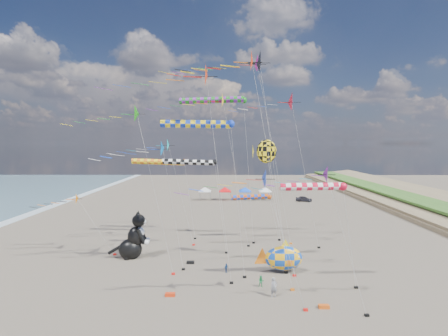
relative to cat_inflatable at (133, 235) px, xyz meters
The scene contains 30 objects.
ground 20.38m from the cat_inflatable, 52.36° to the right, with size 260.00×260.00×0.00m, color brown.
delta_kite_0 27.65m from the cat_inflatable, 20.94° to the left, with size 15.13×2.73×26.53m.
delta_kite_1 25.36m from the cat_inflatable, ahead, with size 13.58×2.74×24.83m.
delta_kite_2 15.22m from the cat_inflatable, 71.84° to the right, with size 10.55×2.03×18.36m.
delta_kite_3 20.74m from the cat_inflatable, 43.99° to the right, with size 12.53×2.36×21.74m.
delta_kite_4 11.44m from the cat_inflatable, 55.57° to the right, with size 10.20×1.89×14.52m.
delta_kite_5 25.89m from the cat_inflatable, 11.82° to the left, with size 11.97×2.73×20.96m.
delta_kite_6 24.18m from the cat_inflatable, 36.89° to the right, with size 11.49×2.10×22.56m.
delta_kite_7 8.59m from the cat_inflatable, behind, with size 9.69×1.51×7.78m.
delta_kite_8 12.36m from the cat_inflatable, 57.04° to the left, with size 10.00×1.89×14.87m.
delta_kite_9 25.06m from the cat_inflatable, 38.05° to the right, with size 9.00×1.61×12.45m.
delta_kite_10 19.76m from the cat_inflatable, 27.24° to the left, with size 13.66×2.26×21.07m.
delta_kite_11 21.19m from the cat_inflatable, 44.04° to the right, with size 9.69×1.77×12.21m.
windsock_0 20.78m from the cat_inflatable, 32.53° to the left, with size 10.52×0.93×20.53m.
windsock_1 23.08m from the cat_inflatable, 24.28° to the right, with size 7.70×0.78×10.39m.
windsock_2 17.03m from the cat_inflatable, 36.00° to the right, with size 8.81×0.83×16.50m.
windsock_3 11.46m from the cat_inflatable, 14.47° to the left, with size 8.25×0.70×12.11m.
windsock_4 17.62m from the cat_inflatable, 26.94° to the left, with size 7.17×0.72×6.77m.
windsock_5 12.24m from the cat_inflatable, 76.68° to the left, with size 9.34×0.86×11.86m.
angelfish_kite 19.08m from the cat_inflatable, 11.19° to the right, with size 3.74×3.02×14.55m.
cat_inflatable is the anchor object (origin of this frame).
fish_inflatable 18.43m from the cat_inflatable, 15.66° to the right, with size 5.42×2.02×3.74m.
person_adult 19.40m from the cat_inflatable, 34.71° to the right, with size 0.67×0.44×1.84m, color gray.
child_green 17.46m from the cat_inflatable, 30.37° to the right, with size 0.56×0.43×1.14m, color #20914A.
child_blue 12.71m from the cat_inflatable, 22.85° to the right, with size 0.59×0.25×1.01m, color #1E498E.
kite_bag_0 8.08m from the cat_inflatable, 15.78° to the right, with size 0.90×0.44×0.30m, color black.
kite_bag_1 12.84m from the cat_inflatable, 59.86° to the right, with size 0.90×0.44×0.30m, color red.
kite_bag_2 23.98m from the cat_inflatable, 33.53° to the right, with size 0.90×0.44×0.30m, color #D55111.
tent_row 46.15m from the cat_inflatable, 72.57° to the left, with size 19.20×4.20×3.80m.
parked_car 52.01m from the cat_inflatable, 53.98° to the left, with size 1.56×3.87×1.32m, color #26262D.
Camera 1 is at (-0.93, -26.20, 14.09)m, focal length 28.00 mm.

